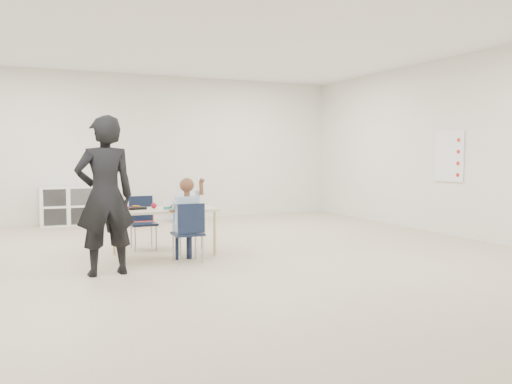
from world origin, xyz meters
name	(u,v)px	position (x,y,z in m)	size (l,w,h in m)	color
room	(228,144)	(0.00, 0.00, 1.40)	(9.00, 9.02, 2.80)	beige
table	(164,232)	(-0.57, 0.77, 0.30)	(1.30, 0.66, 0.59)	beige
chair_near	(188,232)	(-0.43, 0.22, 0.36)	(0.34, 0.32, 0.71)	black
chair_far	(143,223)	(-0.72, 1.31, 0.36)	(0.34, 0.32, 0.71)	black
child	(188,215)	(-0.43, 0.22, 0.56)	(0.47, 0.47, 1.12)	#A3C2DD
lunch_tray_near	(174,207)	(-0.44, 0.79, 0.61)	(0.22, 0.16, 0.03)	black
lunch_tray_far	(137,208)	(-0.90, 0.84, 0.61)	(0.22, 0.16, 0.03)	black
milk_carton	(167,206)	(-0.57, 0.62, 0.64)	(0.07, 0.07, 0.10)	white
bread_roll	(187,206)	(-0.29, 0.69, 0.63)	(0.09, 0.09, 0.07)	#DAB059
apple_near	(154,206)	(-0.68, 0.86, 0.63)	(0.07, 0.07, 0.07)	maroon
apple_far	(126,208)	(-1.06, 0.70, 0.63)	(0.07, 0.07, 0.07)	maroon
cubby_shelf	(81,205)	(-1.20, 4.28, 0.35)	(1.40, 0.40, 0.70)	white
rules_poster	(449,156)	(3.98, 0.60, 1.25)	(0.02, 0.60, 0.80)	white
adult	(105,196)	(-1.43, -0.08, 0.85)	(0.62, 0.41, 1.69)	black
bin_red	(140,219)	(-0.24, 3.76, 0.11)	(0.36, 0.46, 0.23)	red
bin_yellow	(192,216)	(0.81, 3.96, 0.10)	(0.31, 0.40, 0.20)	gold
bin_blue	(184,215)	(0.66, 3.98, 0.12)	(0.37, 0.48, 0.23)	blue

